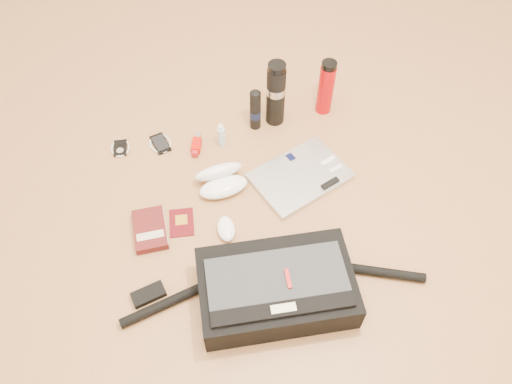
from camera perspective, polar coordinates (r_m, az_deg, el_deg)
ground at (r=1.82m, az=-0.19°, el=-3.57°), size 4.00×4.00×0.00m
messenger_bag at (r=1.62m, az=2.25°, el=-10.87°), size 1.01×0.36×0.14m
laptop at (r=1.94m, az=5.12°, el=1.82°), size 0.41×0.34×0.03m
book at (r=1.82m, az=-11.98°, el=-4.23°), size 0.12×0.18×0.03m
passport at (r=1.84m, az=-8.51°, el=-3.45°), size 0.10×0.13×0.01m
mouse at (r=1.79m, az=-3.44°, el=-4.22°), size 0.07×0.11×0.03m
sunglasses_case at (r=1.89m, az=-4.02°, el=1.43°), size 0.20×0.17×0.11m
ipod at (r=2.10m, az=-15.25°, el=4.87°), size 0.08×0.09×0.01m
phone at (r=2.08m, az=-10.88°, el=5.47°), size 0.10×0.12×0.01m
inhaler at (r=2.04m, az=-6.81°, el=5.42°), size 0.06×0.12×0.03m
spray_bottle at (r=2.02m, az=-3.98°, el=6.42°), size 0.03×0.03×0.11m
aerosol_can at (r=2.05m, az=-0.08°, el=9.41°), size 0.05×0.05×0.19m
thermos_black at (r=2.04m, az=2.28°, el=11.17°), size 0.10×0.10×0.30m
thermos_red at (r=2.12m, az=8.00°, el=11.76°), size 0.07×0.07×0.25m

